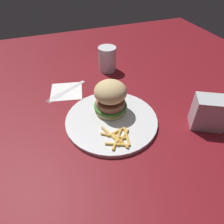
{
  "coord_description": "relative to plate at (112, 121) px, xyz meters",
  "views": [
    {
      "loc": [
        0.43,
        -0.15,
        0.43
      ],
      "look_at": [
        0.0,
        0.01,
        0.04
      ],
      "focal_mm": 33.12,
      "sensor_mm": 36.0,
      "label": 1
    }
  ],
  "objects": [
    {
      "name": "napkin_dispenser",
      "position": [
        0.1,
        0.25,
        0.04
      ],
      "size": [
        0.1,
        0.11,
        0.1
      ],
      "primitive_type": "cube",
      "rotation": [
        0.0,
        0.0,
        1.07
      ],
      "color": "#B7BABF",
      "rests_on": "ground_plane"
    },
    {
      "name": "drink_glass",
      "position": [
        -0.31,
        0.09,
        0.04
      ],
      "size": [
        0.07,
        0.07,
        0.1
      ],
      "color": "silver",
      "rests_on": "ground_plane"
    },
    {
      "name": "ground_plane",
      "position": [
        -0.0,
        -0.01,
        -0.01
      ],
      "size": [
        1.6,
        1.6,
        0.0
      ],
      "primitive_type": "plane",
      "color": "maroon"
    },
    {
      "name": "fries_pile",
      "position": [
        0.08,
        -0.01,
        0.01
      ],
      "size": [
        0.1,
        0.08,
        0.01
      ],
      "color": "gold",
      "rests_on": "plate"
    },
    {
      "name": "sandwich",
      "position": [
        -0.04,
        0.01,
        0.06
      ],
      "size": [
        0.1,
        0.1,
        0.1
      ],
      "color": "tan",
      "rests_on": "plate"
    },
    {
      "name": "napkin",
      "position": [
        -0.21,
        -0.1,
        -0.01
      ],
      "size": [
        0.13,
        0.13,
        0.0
      ],
      "primitive_type": "cube",
      "rotation": [
        0.0,
        0.0,
        -0.22
      ],
      "color": "white",
      "rests_on": "ground_plane"
    },
    {
      "name": "plate",
      "position": [
        0.0,
        0.0,
        0.0
      ],
      "size": [
        0.27,
        0.27,
        0.01
      ],
      "primitive_type": "cylinder",
      "color": "silver",
      "rests_on": "ground_plane"
    },
    {
      "name": "fork",
      "position": [
        -0.21,
        -0.1,
        -0.0
      ],
      "size": [
        0.1,
        0.16,
        0.0
      ],
      "color": "silver",
      "rests_on": "napkin"
    }
  ]
}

